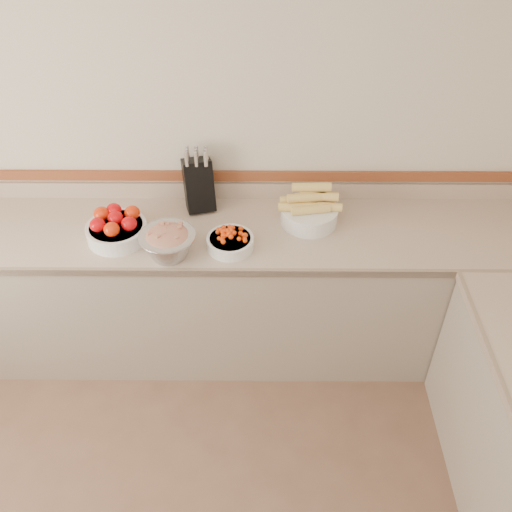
{
  "coord_description": "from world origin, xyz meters",
  "views": [
    {
      "loc": [
        0.36,
        -0.75,
        2.8
      ],
      "look_at": [
        0.35,
        1.35,
        1.0
      ],
      "focal_mm": 40.0,
      "sensor_mm": 36.0,
      "label": 1
    }
  ],
  "objects_px": {
    "knife_block": "(199,184)",
    "rhubarb_bowl": "(168,242)",
    "tomato_bowl": "(116,228)",
    "cherry_tomato_bowl": "(230,241)",
    "corn_bowl": "(310,210)"
  },
  "relations": [
    {
      "from": "cherry_tomato_bowl",
      "to": "corn_bowl",
      "type": "distance_m",
      "value": 0.48
    },
    {
      "from": "rhubarb_bowl",
      "to": "knife_block",
      "type": "bearing_deg",
      "value": 73.93
    },
    {
      "from": "corn_bowl",
      "to": "rhubarb_bowl",
      "type": "bearing_deg",
      "value": -158.3
    },
    {
      "from": "knife_block",
      "to": "rhubarb_bowl",
      "type": "bearing_deg",
      "value": -106.07
    },
    {
      "from": "knife_block",
      "to": "tomato_bowl",
      "type": "distance_m",
      "value": 0.51
    },
    {
      "from": "tomato_bowl",
      "to": "cherry_tomato_bowl",
      "type": "bearing_deg",
      "value": -7.11
    },
    {
      "from": "tomato_bowl",
      "to": "rhubarb_bowl",
      "type": "distance_m",
      "value": 0.32
    },
    {
      "from": "tomato_bowl",
      "to": "corn_bowl",
      "type": "relative_size",
      "value": 0.93
    },
    {
      "from": "cherry_tomato_bowl",
      "to": "rhubarb_bowl",
      "type": "height_order",
      "value": "rhubarb_bowl"
    },
    {
      "from": "tomato_bowl",
      "to": "rhubarb_bowl",
      "type": "relative_size",
      "value": 1.11
    },
    {
      "from": "cherry_tomato_bowl",
      "to": "rhubarb_bowl",
      "type": "relative_size",
      "value": 0.85
    },
    {
      "from": "knife_block",
      "to": "tomato_bowl",
      "type": "height_order",
      "value": "knife_block"
    },
    {
      "from": "corn_bowl",
      "to": "rhubarb_bowl",
      "type": "distance_m",
      "value": 0.79
    },
    {
      "from": "tomato_bowl",
      "to": "rhubarb_bowl",
      "type": "xyz_separation_m",
      "value": [
        0.29,
        -0.14,
        0.02
      ]
    },
    {
      "from": "knife_block",
      "to": "rhubarb_bowl",
      "type": "height_order",
      "value": "knife_block"
    }
  ]
}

